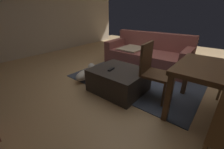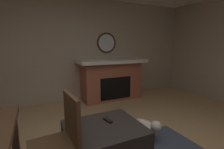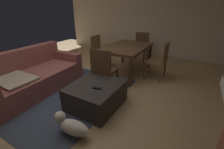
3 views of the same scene
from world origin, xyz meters
name	(u,v)px [view 3 (image 3 of 3)]	position (x,y,z in m)	size (l,w,h in m)	color
floor	(76,94)	(0.00, 0.00, 0.00)	(8.90, 8.90, 0.00)	tan
wall_right_window_side	(141,18)	(3.71, 0.00, 1.31)	(0.12, 6.52, 2.62)	beige
area_rug	(68,94)	(-0.10, 0.15, 0.01)	(2.60, 2.00, 0.01)	#3D475B
couch	(32,77)	(-0.30, 0.95, 0.30)	(2.15, 1.10, 0.85)	#8C4C47
ottoman_coffee_table	(96,95)	(-0.10, -0.59, 0.21)	(0.94, 0.81, 0.42)	#2D2826
tv_remote	(97,88)	(-0.19, -0.69, 0.43)	(0.05, 0.16, 0.02)	black
dining_table	(126,49)	(1.60, -0.40, 0.66)	(1.54, 1.00, 0.74)	#513823
dining_chair_west	(103,68)	(0.44, -0.40, 0.52)	(0.48, 0.48, 0.93)	#513823
dining_chair_south	(160,59)	(1.59, -1.29, 0.52)	(0.46, 0.46, 0.93)	brown
dining_chair_east	(141,45)	(2.76, -0.39, 0.52)	(0.47, 0.47, 0.93)	#513823
dining_chair_north	(99,50)	(1.60, 0.50, 0.52)	(0.44, 0.44, 0.93)	brown
potted_plant	(113,48)	(2.96, 0.77, 0.25)	(0.32, 0.32, 0.45)	brown
small_dog	(71,126)	(-0.87, -0.72, 0.17)	(0.25, 0.54, 0.29)	silver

